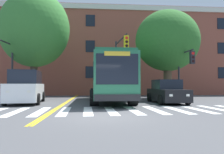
{
  "coord_description": "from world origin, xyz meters",
  "views": [
    {
      "loc": [
        -0.45,
        -9.1,
        1.33
      ],
      "look_at": [
        0.83,
        6.79,
        1.87
      ],
      "focal_mm": 35.0,
      "sensor_mm": 36.0,
      "label": 1
    }
  ],
  "objects_px": {
    "street_tree_curbside_large": "(167,41)",
    "street_tree_curbside_small": "(34,30)",
    "traffic_light_far_corner": "(3,57)",
    "traffic_light_overhead": "(120,56)",
    "car_black_far_lane": "(167,92)",
    "traffic_light_near_corner": "(185,65)",
    "city_bus": "(110,78)",
    "car_white_near_lane": "(26,88)"
  },
  "relations": [
    {
      "from": "car_white_near_lane",
      "to": "traffic_light_overhead",
      "type": "distance_m",
      "value": 8.08
    },
    {
      "from": "traffic_light_overhead",
      "to": "street_tree_curbside_small",
      "type": "height_order",
      "value": "street_tree_curbside_small"
    },
    {
      "from": "traffic_light_overhead",
      "to": "street_tree_curbside_large",
      "type": "height_order",
      "value": "street_tree_curbside_large"
    },
    {
      "from": "traffic_light_near_corner",
      "to": "street_tree_curbside_large",
      "type": "distance_m",
      "value": 3.46
    },
    {
      "from": "car_black_far_lane",
      "to": "street_tree_curbside_large",
      "type": "bearing_deg",
      "value": 70.28
    },
    {
      "from": "traffic_light_near_corner",
      "to": "street_tree_curbside_small",
      "type": "relative_size",
      "value": 0.46
    },
    {
      "from": "traffic_light_overhead",
      "to": "street_tree_curbside_small",
      "type": "distance_m",
      "value": 8.17
    },
    {
      "from": "city_bus",
      "to": "traffic_light_near_corner",
      "type": "height_order",
      "value": "traffic_light_near_corner"
    },
    {
      "from": "city_bus",
      "to": "traffic_light_far_corner",
      "type": "distance_m",
      "value": 8.2
    },
    {
      "from": "car_black_far_lane",
      "to": "traffic_light_near_corner",
      "type": "bearing_deg",
      "value": 44.84
    },
    {
      "from": "car_white_near_lane",
      "to": "traffic_light_overhead",
      "type": "height_order",
      "value": "traffic_light_overhead"
    },
    {
      "from": "city_bus",
      "to": "street_tree_curbside_small",
      "type": "height_order",
      "value": "street_tree_curbside_small"
    },
    {
      "from": "street_tree_curbside_large",
      "to": "traffic_light_overhead",
      "type": "bearing_deg",
      "value": -165.42
    },
    {
      "from": "traffic_light_near_corner",
      "to": "street_tree_curbside_large",
      "type": "xyz_separation_m",
      "value": [
        -0.68,
        2.32,
        2.47
      ]
    },
    {
      "from": "car_black_far_lane",
      "to": "street_tree_curbside_small",
      "type": "xyz_separation_m",
      "value": [
        -10.63,
        4.8,
        5.55
      ]
    },
    {
      "from": "traffic_light_far_corner",
      "to": "traffic_light_near_corner",
      "type": "bearing_deg",
      "value": 2.77
    },
    {
      "from": "traffic_light_overhead",
      "to": "street_tree_curbside_small",
      "type": "relative_size",
      "value": 0.56
    },
    {
      "from": "traffic_light_near_corner",
      "to": "traffic_light_overhead",
      "type": "distance_m",
      "value": 5.51
    },
    {
      "from": "traffic_light_near_corner",
      "to": "traffic_light_far_corner",
      "type": "xyz_separation_m",
      "value": [
        -14.42,
        -0.7,
        0.43
      ]
    },
    {
      "from": "city_bus",
      "to": "car_white_near_lane",
      "type": "height_order",
      "value": "city_bus"
    },
    {
      "from": "car_black_far_lane",
      "to": "traffic_light_far_corner",
      "type": "height_order",
      "value": "traffic_light_far_corner"
    },
    {
      "from": "car_white_near_lane",
      "to": "traffic_light_near_corner",
      "type": "distance_m",
      "value": 12.63
    },
    {
      "from": "traffic_light_far_corner",
      "to": "traffic_light_overhead",
      "type": "xyz_separation_m",
      "value": [
        9.09,
        1.81,
        0.4
      ]
    },
    {
      "from": "car_black_far_lane",
      "to": "street_tree_curbside_large",
      "type": "height_order",
      "value": "street_tree_curbside_large"
    },
    {
      "from": "traffic_light_near_corner",
      "to": "street_tree_curbside_small",
      "type": "distance_m",
      "value": 13.63
    },
    {
      "from": "car_black_far_lane",
      "to": "traffic_light_far_corner",
      "type": "distance_m",
      "value": 12.46
    },
    {
      "from": "car_white_near_lane",
      "to": "city_bus",
      "type": "bearing_deg",
      "value": 9.91
    },
    {
      "from": "city_bus",
      "to": "traffic_light_near_corner",
      "type": "relative_size",
      "value": 2.38
    },
    {
      "from": "car_black_far_lane",
      "to": "traffic_light_near_corner",
      "type": "distance_m",
      "value": 3.98
    },
    {
      "from": "car_black_far_lane",
      "to": "street_tree_curbside_small",
      "type": "height_order",
      "value": "street_tree_curbside_small"
    },
    {
      "from": "car_white_near_lane",
      "to": "traffic_light_near_corner",
      "type": "bearing_deg",
      "value": 8.51
    },
    {
      "from": "traffic_light_near_corner",
      "to": "traffic_light_far_corner",
      "type": "distance_m",
      "value": 14.44
    },
    {
      "from": "car_white_near_lane",
      "to": "traffic_light_overhead",
      "type": "bearing_deg",
      "value": 22.88
    },
    {
      "from": "car_black_far_lane",
      "to": "traffic_light_overhead",
      "type": "bearing_deg",
      "value": 130.79
    },
    {
      "from": "city_bus",
      "to": "traffic_light_far_corner",
      "type": "relative_size",
      "value": 2.17
    },
    {
      "from": "car_white_near_lane",
      "to": "street_tree_curbside_large",
      "type": "xyz_separation_m",
      "value": [
        11.67,
        4.17,
        4.34
      ]
    },
    {
      "from": "traffic_light_far_corner",
      "to": "street_tree_curbside_small",
      "type": "height_order",
      "value": "street_tree_curbside_small"
    },
    {
      "from": "city_bus",
      "to": "traffic_light_far_corner",
      "type": "height_order",
      "value": "traffic_light_far_corner"
    },
    {
      "from": "car_black_far_lane",
      "to": "traffic_light_near_corner",
      "type": "xyz_separation_m",
      "value": [
        2.35,
        2.34,
        2.19
      ]
    },
    {
      "from": "street_tree_curbside_large",
      "to": "street_tree_curbside_small",
      "type": "relative_size",
      "value": 0.85
    },
    {
      "from": "city_bus",
      "to": "car_black_far_lane",
      "type": "distance_m",
      "value": 4.43
    },
    {
      "from": "car_black_far_lane",
      "to": "traffic_light_overhead",
      "type": "height_order",
      "value": "traffic_light_overhead"
    }
  ]
}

